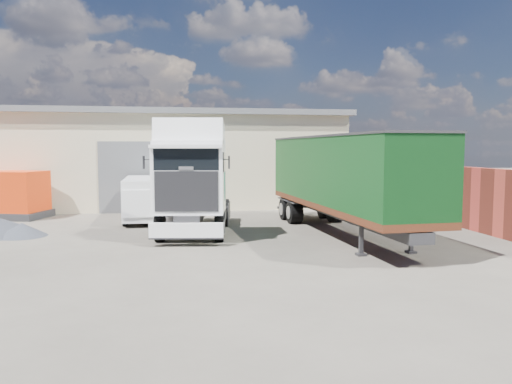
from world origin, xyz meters
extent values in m
plane|color=#2C2A24|center=(0.00, 0.00, 0.00)|extent=(120.00, 120.00, 0.00)
cube|color=beige|center=(-6.00, 16.00, 2.50)|extent=(30.00, 12.00, 5.00)
cube|color=#56585B|center=(-6.00, 16.00, 5.15)|extent=(30.60, 12.60, 0.30)
cube|color=#56585B|center=(-2.00, 9.98, 1.80)|extent=(4.00, 0.08, 3.60)
cube|color=#56585B|center=(-6.00, 16.00, 5.35)|extent=(30.60, 0.40, 0.15)
cube|color=maroon|center=(11.50, 6.00, 1.25)|extent=(0.35, 26.00, 2.50)
cylinder|color=black|center=(0.23, 1.68, 0.51)|extent=(2.49, 1.35, 1.02)
cylinder|color=black|center=(0.71, 5.01, 0.51)|extent=(2.53, 1.36, 1.02)
cylinder|color=black|center=(0.90, 6.34, 0.51)|extent=(2.53, 1.36, 1.02)
cube|color=#2D2D30|center=(0.56, 3.96, 0.87)|extent=(1.77, 6.40, 0.29)
cube|color=white|center=(0.09, 0.77, 0.53)|extent=(2.46, 0.59, 0.53)
cube|color=white|center=(0.27, 2.01, 2.19)|extent=(2.70, 2.53, 2.36)
cube|color=black|center=(0.11, 0.91, 1.83)|extent=(2.10, 0.36, 1.35)
cube|color=black|center=(0.12, 0.93, 2.88)|extent=(2.15, 0.36, 0.72)
cube|color=white|center=(0.30, 2.20, 3.70)|extent=(2.63, 2.19, 1.18)
cube|color=#0D5E47|center=(-0.87, 2.56, 1.92)|extent=(0.12, 0.72, 1.06)
cube|color=#0D5E47|center=(1.52, 2.22, 1.92)|extent=(0.12, 0.72, 1.06)
cylinder|color=#2D2D30|center=(0.74, 5.20, 1.07)|extent=(1.20, 1.20, 0.12)
cube|color=#2D2D30|center=(5.29, -1.50, 0.51)|extent=(0.29, 0.29, 1.02)
cube|color=#2D2D30|center=(6.95, -1.42, 0.51)|extent=(0.29, 0.29, 1.02)
cylinder|color=black|center=(5.75, 5.82, 0.49)|extent=(2.41, 1.10, 0.98)
cube|color=#2D2D30|center=(5.94, 2.06, 0.84)|extent=(1.31, 11.16, 0.32)
cube|color=#552713|center=(5.94, 2.06, 1.14)|extent=(2.89, 11.25, 0.22)
cube|color=black|center=(5.94, 2.06, 2.46)|extent=(2.89, 11.25, 2.41)
cube|color=#2D2D30|center=(5.94, 2.06, 3.69)|extent=(2.95, 11.30, 0.07)
cylinder|color=black|center=(-1.46, 5.60, 0.33)|extent=(1.96, 0.71, 0.67)
cylinder|color=black|center=(-1.54, 8.83, 0.33)|extent=(1.96, 0.71, 0.67)
cube|color=white|center=(-1.50, 7.21, 1.06)|extent=(2.03, 4.69, 1.72)
cube|color=white|center=(-1.46, 5.29, 1.01)|extent=(1.89, 0.95, 1.11)
cube|color=black|center=(-1.46, 5.49, 1.57)|extent=(1.77, 0.12, 0.61)
cube|color=#2D2D30|center=(-8.00, 9.09, 0.16)|extent=(4.01, 3.15, 0.33)
cube|color=#E93A0D|center=(-8.00, 9.09, 1.10)|extent=(3.73, 2.87, 2.19)
cone|color=#1F222A|center=(-5.87, 3.72, 0.25)|extent=(2.20, 2.20, 0.50)
camera|label=1|loc=(-0.29, -15.70, 3.25)|focal=35.00mm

